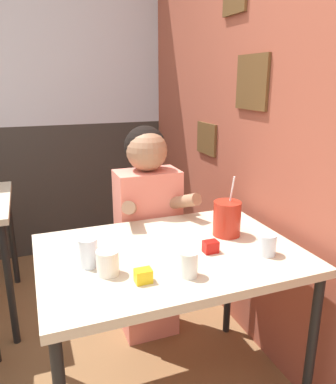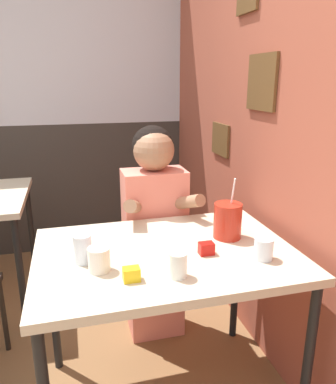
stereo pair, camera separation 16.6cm
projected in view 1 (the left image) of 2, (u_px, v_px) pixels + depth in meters
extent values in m
cube|color=#9E4C38|center=(226.00, 98.00, 2.23)|extent=(0.06, 4.26, 2.70)
cube|color=brown|center=(252.00, 82.00, 1.90)|extent=(0.02, 0.27, 0.27)
cube|color=brown|center=(206.00, 139.00, 2.44)|extent=(0.02, 0.25, 0.20)
cube|color=#332D28|center=(9.00, 195.00, 3.05)|extent=(5.58, 0.06, 1.10)
cube|color=beige|center=(170.00, 254.00, 1.57)|extent=(1.07, 0.76, 0.04)
cylinder|color=black|center=(311.00, 354.00, 1.55)|extent=(0.04, 0.04, 0.73)
cylinder|color=black|center=(49.00, 313.00, 1.82)|extent=(0.04, 0.04, 0.73)
cylinder|color=black|center=(229.00, 276.00, 2.15)|extent=(0.04, 0.04, 0.73)
cylinder|color=black|center=(10.00, 286.00, 2.06)|extent=(0.04, 0.04, 0.73)
cylinder|color=black|center=(12.00, 237.00, 2.69)|extent=(0.04, 0.04, 0.73)
cube|color=#EA7F6B|center=(149.00, 296.00, 2.20)|extent=(0.31, 0.20, 0.47)
cube|color=#EA7F6B|center=(148.00, 217.00, 2.05)|extent=(0.34, 0.20, 0.52)
sphere|color=black|center=(145.00, 147.00, 1.97)|extent=(0.22, 0.22, 0.22)
sphere|color=#9E7051|center=(147.00, 151.00, 1.95)|extent=(0.22, 0.22, 0.22)
cylinder|color=#9E7051|center=(130.00, 208.00, 1.85)|extent=(0.14, 0.27, 0.15)
cylinder|color=#9E7051|center=(181.00, 202.00, 1.94)|extent=(0.14, 0.27, 0.15)
cylinder|color=#B22819|center=(227.00, 219.00, 1.70)|extent=(0.13, 0.13, 0.16)
cylinder|color=white|center=(232.00, 191.00, 1.67)|extent=(0.01, 0.04, 0.14)
cylinder|color=silver|center=(88.00, 252.00, 1.42)|extent=(0.07, 0.07, 0.11)
cylinder|color=silver|center=(189.00, 264.00, 1.35)|extent=(0.07, 0.07, 0.09)
cylinder|color=silver|center=(108.00, 263.00, 1.36)|extent=(0.08, 0.08, 0.09)
cylinder|color=silver|center=(267.00, 244.00, 1.52)|extent=(0.08, 0.08, 0.09)
cube|color=#B7140F|center=(211.00, 247.00, 1.54)|extent=(0.06, 0.04, 0.05)
cube|color=yellow|center=(143.00, 276.00, 1.31)|extent=(0.06, 0.04, 0.05)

